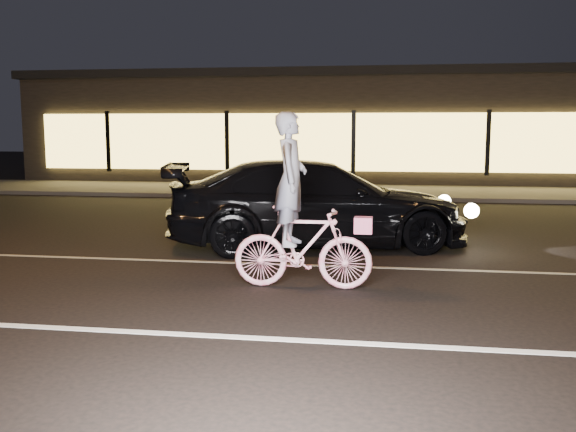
# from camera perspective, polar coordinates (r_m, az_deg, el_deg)

# --- Properties ---
(ground) EXTENTS (90.00, 90.00, 0.00)m
(ground) POSITION_cam_1_polar(r_m,az_deg,el_deg) (7.97, -0.11, -7.44)
(ground) COLOR black
(ground) RESTS_ON ground
(lane_stripe_near) EXTENTS (60.00, 0.12, 0.01)m
(lane_stripe_near) POSITION_cam_1_polar(r_m,az_deg,el_deg) (6.56, -2.19, -10.82)
(lane_stripe_near) COLOR silver
(lane_stripe_near) RESTS_ON ground
(lane_stripe_far) EXTENTS (60.00, 0.10, 0.01)m
(lane_stripe_far) POSITION_cam_1_polar(r_m,az_deg,el_deg) (9.89, 1.71, -4.39)
(lane_stripe_far) COLOR gray
(lane_stripe_far) RESTS_ON ground
(sidewalk) EXTENTS (30.00, 4.00, 0.12)m
(sidewalk) POSITION_cam_1_polar(r_m,az_deg,el_deg) (20.73, 5.51, 2.17)
(sidewalk) COLOR #383533
(sidewalk) RESTS_ON ground
(storefront) EXTENTS (25.40, 8.42, 4.20)m
(storefront) POSITION_cam_1_polar(r_m,az_deg,el_deg) (26.59, 6.34, 7.91)
(storefront) COLOR black
(storefront) RESTS_ON ground
(cyclist) EXTENTS (1.83, 0.63, 2.31)m
(cyclist) POSITION_cam_1_polar(r_m,az_deg,el_deg) (8.37, 1.02, -0.96)
(cyclist) COLOR #FF4473
(cyclist) RESTS_ON ground
(sedan) EXTENTS (5.65, 3.37, 1.53)m
(sedan) POSITION_cam_1_polar(r_m,az_deg,el_deg) (11.35, 2.65, 1.09)
(sedan) COLOR black
(sedan) RESTS_ON ground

